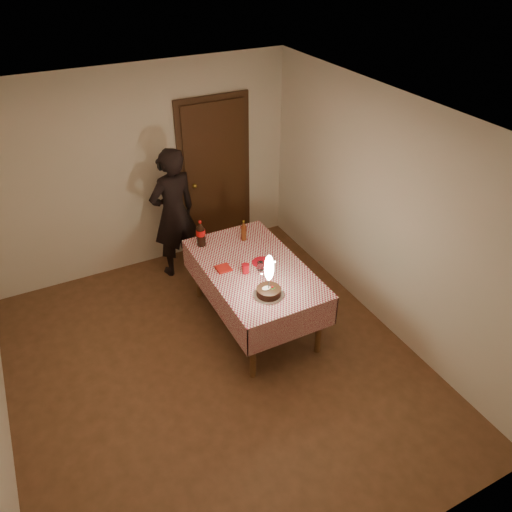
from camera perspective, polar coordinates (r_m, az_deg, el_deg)
name	(u,v)px	position (r m, az deg, el deg)	size (l,w,h in m)	color
ground	(216,367)	(5.37, -4.56, -12.53)	(4.00, 4.50, 0.01)	brown
room_shell	(208,227)	(4.40, -5.50, 3.27)	(4.04, 4.54, 2.62)	beige
dining_table	(254,274)	(5.45, -0.24, -2.12)	(1.02, 1.72, 0.78)	brown
birthday_cake	(269,284)	(4.92, 1.47, -3.24)	(0.31, 0.31, 0.47)	white
red_plate	(262,262)	(5.45, 0.69, -0.72)	(0.22, 0.22, 0.01)	red
red_cup	(246,268)	(5.28, -1.18, -1.42)	(0.08, 0.08, 0.10)	#A90B15
clear_cup	(260,266)	(5.32, 0.51, -1.15)	(0.07, 0.07, 0.09)	silver
napkin_stack	(223,268)	(5.36, -3.75, -1.42)	(0.15, 0.15, 0.02)	#AD1913
cola_bottle	(201,234)	(5.70, -6.33, 2.56)	(0.10, 0.10, 0.32)	black
amber_bottle_right	(244,231)	(5.79, -1.41, 2.89)	(0.06, 0.06, 0.25)	#51230D
photographer	(174,213)	(6.32, -9.39, 4.86)	(0.70, 0.54, 1.71)	black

